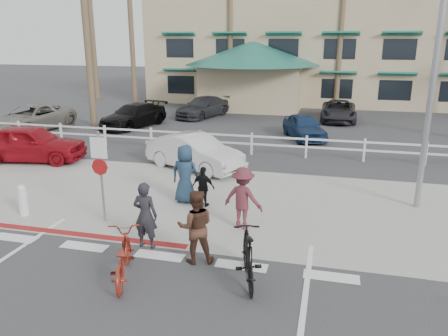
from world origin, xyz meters
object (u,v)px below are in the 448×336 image
(bike_red, at_px, (122,257))
(bike_black, at_px, (248,256))
(car_red_compact, at_px, (30,143))
(car_white_sedan, at_px, (195,152))
(sign_post, at_px, (101,172))

(bike_red, relative_size, bike_black, 1.00)
(car_red_compact, bearing_deg, car_white_sedan, -95.39)
(sign_post, height_order, car_white_sedan, sign_post)
(sign_post, bearing_deg, bike_black, -25.64)
(bike_red, xyz_separation_m, car_white_sedan, (-1.02, 8.29, 0.18))
(bike_black, distance_m, car_red_compact, 12.94)
(bike_black, relative_size, car_red_compact, 0.43)
(sign_post, height_order, car_red_compact, sign_post)
(sign_post, relative_size, car_white_sedan, 0.69)
(car_white_sedan, bearing_deg, bike_red, -148.15)
(bike_black, relative_size, car_white_sedan, 0.46)
(bike_red, distance_m, car_white_sedan, 8.36)
(car_white_sedan, distance_m, car_red_compact, 7.10)
(bike_red, height_order, bike_black, bike_black)
(sign_post, distance_m, car_red_compact, 8.00)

